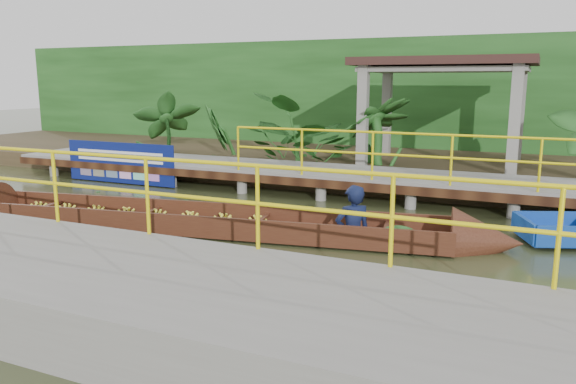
% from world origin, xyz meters
% --- Properties ---
extents(ground, '(80.00, 80.00, 0.00)m').
position_xyz_m(ground, '(0.00, 0.00, 0.00)').
color(ground, '#2F371B').
rests_on(ground, ground).
extents(land_strip, '(30.00, 8.00, 0.45)m').
position_xyz_m(land_strip, '(0.00, 7.50, 0.23)').
color(land_strip, '#332B19').
rests_on(land_strip, ground).
extents(far_dock, '(16.00, 2.06, 1.66)m').
position_xyz_m(far_dock, '(0.02, 3.43, 0.48)').
color(far_dock, slate).
rests_on(far_dock, ground).
extents(near_dock, '(18.00, 2.40, 1.73)m').
position_xyz_m(near_dock, '(1.00, -4.20, 0.30)').
color(near_dock, slate).
rests_on(near_dock, ground).
extents(pavilion, '(4.40, 3.00, 3.00)m').
position_xyz_m(pavilion, '(3.00, 6.30, 2.82)').
color(pavilion, slate).
rests_on(pavilion, ground).
extents(foliage_backdrop, '(30.00, 0.80, 4.00)m').
position_xyz_m(foliage_backdrop, '(0.00, 10.00, 2.00)').
color(foliage_backdrop, '#183F14').
rests_on(foliage_backdrop, ground).
extents(vendor_boat, '(10.73, 2.78, 2.18)m').
position_xyz_m(vendor_boat, '(0.23, -0.54, 0.23)').
color(vendor_boat, '#3B1A10').
rests_on(vendor_boat, ground).
extents(blue_banner, '(3.36, 0.04, 1.05)m').
position_xyz_m(blue_banner, '(-4.45, 2.48, 0.56)').
color(blue_banner, navy).
rests_on(blue_banner, ground).
extents(tropical_plants, '(14.44, 1.44, 1.80)m').
position_xyz_m(tropical_plants, '(1.26, 5.30, 1.35)').
color(tropical_plants, '#183F14').
rests_on(tropical_plants, ground).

